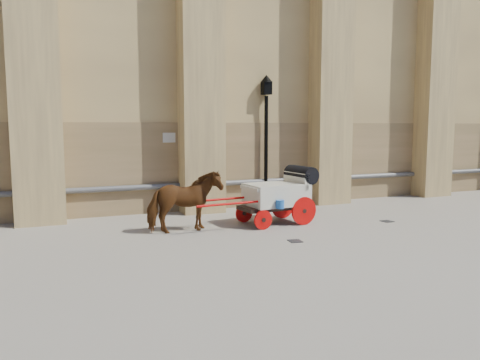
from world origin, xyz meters
name	(u,v)px	position (x,y,z in m)	size (l,w,h in m)	color
ground	(277,231)	(0.00, 0.00, 0.00)	(90.00, 90.00, 0.00)	gray
horse	(185,202)	(-2.36, 0.88, 0.83)	(0.90, 1.98, 1.67)	brown
carriage	(280,193)	(0.60, 0.99, 0.91)	(3.92, 1.47, 1.68)	black
street_lamp	(266,137)	(1.47, 3.80, 2.50)	(0.44, 0.44, 4.67)	black
drain_grate_near	(295,241)	(-0.08, -1.17, 0.01)	(0.32, 0.32, 0.01)	black
drain_grate_far	(387,221)	(3.70, -0.08, 0.01)	(0.32, 0.32, 0.01)	black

